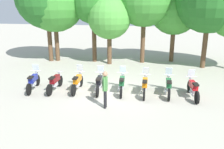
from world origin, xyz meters
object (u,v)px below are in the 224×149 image
object	(u,v)px
motorcycle_4	(122,83)
tree_2	(93,1)
motorcycle_2	(77,82)
motorcycle_5	(145,85)
motorcycle_3	(99,83)
person_0	(105,87)
motorcycle_6	(168,86)
tree_1	(54,1)
motorcycle_0	(33,81)
tree_5	(175,10)
motorcycle_1	(55,82)
tree_3	(109,17)
motorcycle_7	(193,88)

from	to	relation	value
motorcycle_4	tree_2	world-z (taller)	tree_2
motorcycle_2	motorcycle_5	world-z (taller)	same
motorcycle_3	person_0	size ratio (longest dim) A/B	1.22
motorcycle_6	tree_1	size ratio (longest dim) A/B	0.30
motorcycle_0	tree_5	distance (m)	12.33
motorcycle_1	motorcycle_3	distance (m)	2.51
motorcycle_0	motorcycle_1	xyz separation A→B (m)	(1.26, 0.11, -0.01)
motorcycle_1	person_0	size ratio (longest dim) A/B	1.23
motorcycle_2	motorcycle_3	xyz separation A→B (m)	(1.25, 0.07, 0.00)
tree_3	motorcycle_0	bearing A→B (deg)	-114.53
motorcycle_7	tree_3	bearing A→B (deg)	35.95
tree_1	tree_2	bearing A→B (deg)	5.45
motorcycle_3	tree_5	size ratio (longest dim) A/B	0.35
motorcycle_0	tree_3	size ratio (longest dim) A/B	0.40
tree_1	motorcycle_0	bearing A→B (deg)	-77.69
motorcycle_4	motorcycle_6	bearing A→B (deg)	-92.98
tree_1	tree_5	distance (m)	9.73
motorcycle_2	tree_1	size ratio (longest dim) A/B	0.30
motorcycle_6	tree_3	world-z (taller)	tree_3
motorcycle_3	motorcycle_2	bearing A→B (deg)	87.06
motorcycle_5	tree_2	xyz separation A→B (m)	(-4.60, 6.86, 4.43)
motorcycle_3	tree_5	world-z (taller)	tree_5
tree_3	motorcycle_4	bearing A→B (deg)	-72.63
motorcycle_3	tree_5	xyz separation A→B (m)	(4.30, 8.16, 3.71)
motorcycle_4	motorcycle_0	bearing A→B (deg)	90.70
motorcycle_0	person_0	xyz separation A→B (m)	(4.53, -1.63, 0.54)
motorcycle_2	motorcycle_4	xyz separation A→B (m)	(2.50, 0.18, 0.00)
person_0	tree_5	world-z (taller)	tree_5
tree_2	motorcycle_0	bearing A→B (deg)	-102.77
motorcycle_1	motorcycle_6	xyz separation A→B (m)	(6.25, 0.50, 0.01)
motorcycle_2	motorcycle_1	bearing A→B (deg)	96.90
motorcycle_7	person_0	xyz separation A→B (m)	(-4.22, -2.12, 0.54)
motorcycle_5	motorcycle_6	world-z (taller)	same
motorcycle_5	motorcycle_6	xyz separation A→B (m)	(1.25, 0.16, 0.00)
motorcycle_0	tree_1	world-z (taller)	tree_1
motorcycle_7	tree_3	distance (m)	9.01
motorcycle_3	motorcycle_6	size ratio (longest dim) A/B	1.00
motorcycle_0	motorcycle_7	bearing A→B (deg)	-97.43
tree_1	motorcycle_1	bearing A→B (deg)	-68.01
motorcycle_0	tree_1	xyz separation A→B (m)	(-1.53, 7.02, 4.36)
motorcycle_1	person_0	distance (m)	3.75
motorcycle_6	motorcycle_0	bearing A→B (deg)	94.40
motorcycle_2	motorcycle_3	distance (m)	1.25
motorcycle_2	tree_5	distance (m)	10.59
motorcycle_4	tree_3	size ratio (longest dim) A/B	0.40
tree_5	motorcycle_5	bearing A→B (deg)	-102.50
tree_5	tree_3	bearing A→B (deg)	-159.67
motorcycle_1	motorcycle_2	size ratio (longest dim) A/B	1.00
motorcycle_2	tree_5	bearing A→B (deg)	-37.29
person_0	motorcycle_1	bearing A→B (deg)	-26.82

